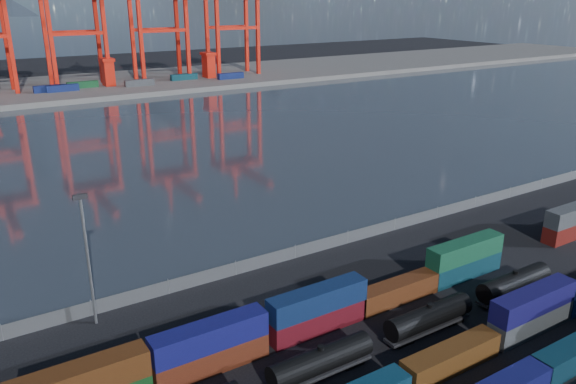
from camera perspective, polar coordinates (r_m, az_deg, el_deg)
ground at (r=66.77m, az=14.41°, el=-15.54°), size 700.00×700.00×0.00m
harbor_water at (r=151.87m, az=-15.32°, el=4.43°), size 700.00×700.00×0.00m
far_quay at (r=252.29m, az=-22.71°, el=9.64°), size 700.00×70.00×2.00m
container_row_south at (r=65.18m, az=24.65°, el=-15.81°), size 128.06×2.60×5.55m
container_row_mid at (r=58.82m, az=10.33°, el=-18.66°), size 142.30×2.55×5.44m
container_row_north at (r=66.99m, az=2.46°, el=-12.38°), size 142.41×2.58×5.51m
waterfront_fence at (r=84.79m, az=0.73°, el=-6.12°), size 160.12×0.12×2.20m
yard_light_mast at (r=69.26m, az=-19.72°, el=-5.90°), size 1.60×0.40×16.60m
quay_containers at (r=236.11m, az=-24.76°, el=9.35°), size 172.58×10.99×2.60m
straddle_carriers at (r=241.19m, az=-23.06°, el=10.85°), size 140.00×7.00×11.10m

